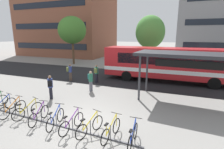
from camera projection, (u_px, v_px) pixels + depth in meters
ground at (81, 122)px, 8.79m from camera, size 200.00×200.00×0.00m
bus_lane_asphalt at (131, 78)px, 17.75m from camera, size 80.00×7.20×0.01m
city_bus at (168, 63)px, 16.12m from camera, size 12.06×2.72×3.20m
bike_rack at (49, 122)px, 8.68m from camera, size 9.78×0.55×0.70m
parked_bicycle_blue_1 at (2, 106)px, 9.90m from camera, size 0.52×1.71×0.99m
parked_bicycle_orange_2 at (13, 109)px, 9.49m from camera, size 0.52×1.72×0.99m
parked_bicycle_yellow_3 at (28, 111)px, 9.26m from camera, size 0.64×1.67×0.99m
parked_bicycle_purple_4 at (39, 115)px, 8.75m from camera, size 0.52×1.71×0.99m
parked_bicycle_blue_5 at (56, 119)px, 8.36m from camera, size 0.52×1.70×0.99m
parked_bicycle_purple_6 at (72, 123)px, 7.95m from camera, size 0.52×1.72×0.99m
parked_bicycle_yellow_7 at (90, 127)px, 7.67m from camera, size 0.66×1.66×0.99m
parked_bicycle_yellow_8 at (111, 131)px, 7.35m from camera, size 0.52×1.72×0.99m
parked_bicycle_blue_9 at (133, 137)px, 6.92m from camera, size 0.52×1.72×0.99m
transit_shelter at (188, 56)px, 10.86m from camera, size 6.69×3.32×3.27m
commuter_olive_pack_0 at (70, 71)px, 16.56m from camera, size 0.59×0.58×1.63m
commuter_teal_pack_1 at (91, 80)px, 13.53m from camera, size 0.59×0.59×1.63m
commuter_black_pack_2 at (50, 86)px, 11.79m from camera, size 0.56×0.60×1.69m
commuter_olive_pack_3 at (96, 72)px, 15.93m from camera, size 0.38×0.56×1.68m
street_tree_1 at (72, 30)px, 25.24m from camera, size 4.12×4.12×7.06m
street_tree_2 at (150, 32)px, 22.22m from camera, size 3.77×3.77×6.84m
building_left_wing at (67, 11)px, 37.34m from camera, size 18.60×12.89×18.73m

